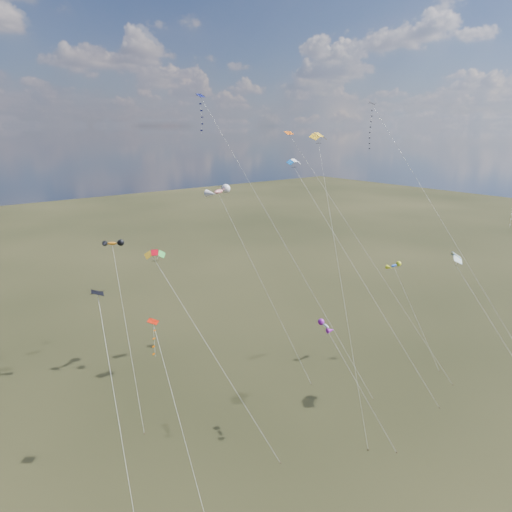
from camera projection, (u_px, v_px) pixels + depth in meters
ground at (375, 492)px, 42.63m from camera, size 400.00×400.00×0.00m
diamond_black_high at (381, 142)px, 63.64m from camera, size 6.48×26.55×36.25m
diamond_navy_tall at (218, 140)px, 52.89m from camera, size 14.01×17.50×36.58m
diamond_black_mid at (112, 379)px, 32.63m from camera, size 3.50×14.33×21.12m
diamond_red_low at (157, 348)px, 43.67m from camera, size 2.57×13.48×15.18m
diamond_orange_center at (339, 210)px, 58.56m from camera, size 13.76×19.34×32.37m
parafoil_yellow at (319, 136)px, 55.87m from camera, size 8.54×16.79×32.59m
parafoil_blue_white at (295, 163)px, 61.64m from camera, size 5.51×22.84×29.04m
parafoil_striped at (457, 256)px, 52.66m from camera, size 4.02×14.88×19.31m
parafoil_tricolor at (156, 255)px, 43.15m from camera, size 8.86×10.59×21.96m
novelty_orange_black at (112, 244)px, 58.95m from camera, size 5.02×15.82×18.89m
novelty_white_purple at (326, 327)px, 48.19m from camera, size 4.01×8.89×13.06m
novelty_redwhite_stripe at (219, 192)px, 60.17m from camera, size 7.53×14.25×25.43m
novelty_blue_yellow at (394, 266)px, 64.14m from camera, size 3.34×7.87×14.53m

